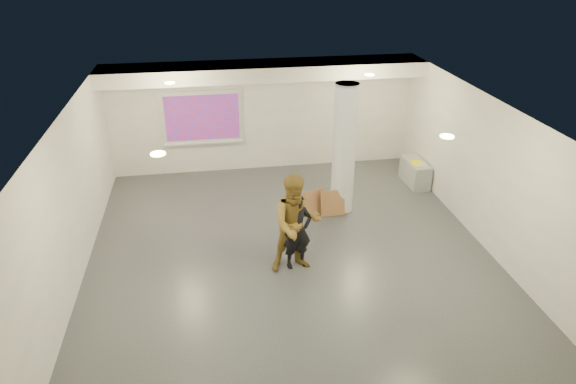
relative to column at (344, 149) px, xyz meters
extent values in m
cube|color=#35373C|center=(-1.50, -1.80, -1.50)|extent=(8.00, 9.00, 0.01)
cube|color=silver|center=(-1.50, -1.80, 1.50)|extent=(8.00, 9.00, 0.01)
cube|color=silver|center=(-1.50, 2.70, 0.00)|extent=(8.00, 0.01, 3.00)
cube|color=silver|center=(-1.50, -6.30, 0.00)|extent=(8.00, 0.01, 3.00)
cube|color=silver|center=(-5.50, -1.80, 0.00)|extent=(0.01, 9.00, 3.00)
cube|color=silver|center=(2.50, -1.80, 0.00)|extent=(0.01, 9.00, 3.00)
cube|color=silver|center=(-1.50, 2.15, 1.32)|extent=(8.00, 1.10, 0.36)
cylinder|color=#EDE48A|center=(-3.70, 0.70, 1.48)|extent=(0.22, 0.22, 0.02)
cylinder|color=#EDE48A|center=(0.70, 0.70, 1.48)|extent=(0.22, 0.22, 0.02)
cylinder|color=#EDE48A|center=(-3.70, -3.30, 1.48)|extent=(0.22, 0.22, 0.02)
cylinder|color=#EDE48A|center=(0.70, -3.30, 1.48)|extent=(0.22, 0.22, 0.02)
cylinder|color=silver|center=(0.00, 0.00, 0.00)|extent=(0.52, 0.52, 3.00)
cube|color=white|center=(-3.10, 2.66, 0.05)|extent=(2.10, 0.06, 1.40)
cube|color=#0C35BF|center=(-3.10, 2.62, 0.05)|extent=(1.90, 0.01, 1.20)
cube|color=white|center=(-3.10, 2.60, -0.65)|extent=(2.10, 0.08, 0.04)
cube|color=gray|center=(2.22, 1.04, -1.19)|extent=(0.47, 1.07, 0.62)
cube|color=silver|center=(2.24, 0.83, -0.87)|extent=(0.30, 0.37, 0.02)
cube|color=#FCF701|center=(2.17, 0.91, -0.87)|extent=(0.30, 0.35, 0.03)
cube|color=brown|center=(-0.27, -0.25, -1.20)|extent=(0.55, 0.19, 0.59)
cube|color=brown|center=(-0.66, -0.09, -1.23)|extent=(0.56, 0.38, 0.55)
imported|color=black|center=(-1.44, -2.13, -0.72)|extent=(0.63, 0.48, 1.56)
imported|color=olive|center=(-1.47, -2.20, -0.52)|extent=(1.00, 0.80, 1.96)
camera|label=1|loc=(-2.96, -10.32, 4.28)|focal=32.00mm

